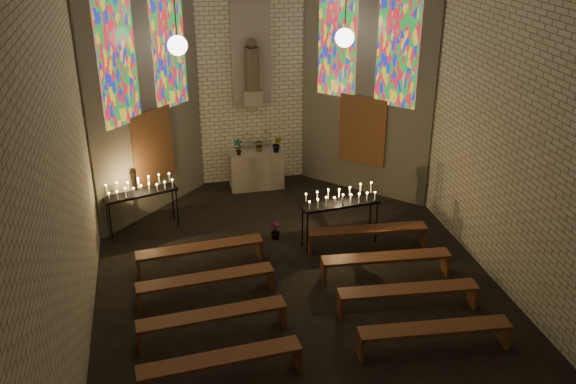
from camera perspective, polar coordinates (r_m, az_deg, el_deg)
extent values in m
plane|color=black|center=(12.69, 1.43, -9.70)|extent=(12.00, 12.00, 0.00)
cube|color=beige|center=(16.72, -3.36, 12.19)|extent=(8.00, 0.02, 7.00)
cube|color=beige|center=(6.11, 15.48, -14.03)|extent=(8.00, 0.02, 7.00)
cube|color=beige|center=(10.88, -19.35, 3.49)|extent=(0.02, 12.00, 7.00)
cube|color=beige|center=(12.59, 19.72, 6.33)|extent=(0.02, 12.00, 7.00)
cube|color=beige|center=(15.32, -12.97, 10.38)|extent=(2.72, 2.72, 7.00)
cube|color=beige|center=(16.19, 7.22, 11.61)|extent=(2.72, 2.72, 7.00)
cube|color=#4C3F8C|center=(14.55, -14.98, 11.43)|extent=(0.78, 0.78, 3.00)
cube|color=#4C3F8C|center=(15.66, -10.60, 12.79)|extent=(0.78, 0.78, 3.00)
cube|color=#4C3F8C|center=(16.30, 4.44, 13.62)|extent=(0.78, 0.78, 3.00)
cube|color=#4C3F8C|center=(15.61, 9.79, 12.82)|extent=(0.78, 0.78, 3.00)
cube|color=brown|center=(15.74, -11.90, 3.98)|extent=(0.95, 0.95, 1.80)
cube|color=brown|center=(16.56, 6.62, 5.44)|extent=(0.95, 0.95, 1.80)
cube|color=gray|center=(16.64, -3.32, 12.13)|extent=(1.00, 0.12, 2.60)
cube|color=#AAA28B|center=(16.79, -3.15, 8.37)|extent=(0.45, 0.30, 0.40)
cylinder|color=brown|center=(16.59, -3.21, 10.85)|extent=(0.36, 0.36, 1.10)
sphere|color=brown|center=(16.44, -3.27, 13.04)|extent=(0.26, 0.26, 0.26)
sphere|color=white|center=(14.53, -9.80, 12.71)|extent=(0.44, 0.44, 0.44)
sphere|color=white|center=(15.18, 5.05, 13.50)|extent=(0.44, 0.44, 0.44)
cube|color=#AAA28B|center=(17.14, -2.82, 1.97)|extent=(1.40, 0.60, 1.00)
imported|color=#4C723F|center=(16.74, -4.45, 4.00)|extent=(0.26, 0.19, 0.44)
imported|color=#4C723F|center=(16.98, -2.54, 4.20)|extent=(0.36, 0.33, 0.35)
imported|color=#4C723F|center=(16.89, -0.98, 4.27)|extent=(0.29, 0.26, 0.44)
imported|color=#4C723F|center=(14.71, -1.13, -3.46)|extent=(0.24, 0.24, 0.41)
cube|color=black|center=(15.09, -12.96, -0.13)|extent=(1.73, 0.85, 0.05)
cylinder|color=black|center=(15.01, -15.48, -2.67)|extent=(0.03, 0.03, 0.95)
cylinder|color=black|center=(15.35, -9.81, -1.42)|extent=(0.03, 0.03, 0.95)
cylinder|color=black|center=(15.29, -15.77, -2.18)|extent=(0.03, 0.03, 0.95)
cylinder|color=black|center=(15.62, -10.19, -0.96)|extent=(0.03, 0.03, 0.95)
cube|color=black|center=(14.16, 4.69, -1.05)|extent=(1.79, 0.59, 0.06)
cylinder|color=black|center=(14.00, 1.73, -3.70)|extent=(0.03, 0.03, 0.99)
cylinder|color=black|center=(14.57, 7.87, -2.70)|extent=(0.03, 0.03, 0.99)
cylinder|color=black|center=(14.27, 1.29, -3.09)|extent=(0.03, 0.03, 0.99)
cylinder|color=black|center=(14.84, 7.33, -2.13)|extent=(0.03, 0.03, 0.99)
cube|color=brown|center=(13.63, -7.83, -4.90)|extent=(2.68, 0.59, 0.06)
cube|color=brown|center=(13.65, -13.18, -6.49)|extent=(0.09, 0.38, 0.48)
cube|color=brown|center=(13.96, -2.51, -5.02)|extent=(0.09, 0.38, 0.48)
cube|color=brown|center=(14.29, 7.07, -3.33)|extent=(2.68, 0.59, 0.06)
cube|color=brown|center=(14.15, 1.90, -4.54)|extent=(0.09, 0.38, 0.48)
cube|color=brown|center=(14.76, 11.92, -3.79)|extent=(0.09, 0.38, 0.48)
cube|color=brown|center=(12.60, -7.34, -7.60)|extent=(2.68, 0.59, 0.06)
cube|color=brown|center=(12.64, -13.15, -9.30)|extent=(0.09, 0.38, 0.48)
cube|color=brown|center=(12.95, -1.58, -7.64)|extent=(0.09, 0.38, 0.48)
cube|color=brown|center=(13.31, 8.72, -5.74)|extent=(2.68, 0.59, 0.06)
cube|color=brown|center=(13.16, 3.17, -7.08)|extent=(0.09, 0.38, 0.48)
cube|color=brown|center=(13.83, 13.87, -6.12)|extent=(0.09, 0.38, 0.48)
cube|color=brown|center=(11.61, -6.76, -10.76)|extent=(2.68, 0.59, 0.06)
cube|color=brown|center=(11.67, -13.12, -12.60)|extent=(0.09, 0.38, 0.48)
cube|color=brown|center=(11.98, -0.49, -10.69)|extent=(0.09, 0.38, 0.48)
cube|color=brown|center=(12.38, 10.65, -8.52)|extent=(2.68, 0.59, 0.06)
cube|color=brown|center=(12.21, 4.66, -10.01)|extent=(0.09, 0.38, 0.48)
cube|color=brown|center=(12.95, 16.11, -8.78)|extent=(0.09, 0.38, 0.48)
cube|color=brown|center=(10.66, -6.05, -14.49)|extent=(2.68, 0.59, 0.06)
cube|color=brown|center=(11.05, 0.82, -14.27)|extent=(0.09, 0.38, 0.48)
cube|color=brown|center=(11.50, 12.92, -11.71)|extent=(2.68, 0.59, 0.06)
cube|color=brown|center=(11.30, 6.43, -13.43)|extent=(0.09, 0.38, 0.48)
cube|color=brown|center=(12.11, 18.71, -11.80)|extent=(0.09, 0.38, 0.48)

